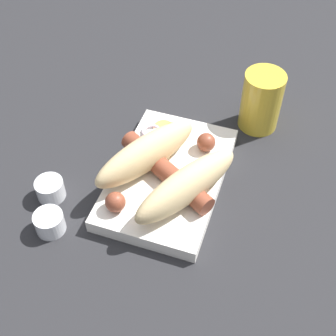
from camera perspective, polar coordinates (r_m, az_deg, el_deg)
name	(u,v)px	position (r m, az deg, el deg)	size (l,w,h in m)	color
ground_plane	(168,182)	(0.71, 0.00, -1.73)	(3.00, 3.00, 0.00)	#232326
food_tray	(168,177)	(0.70, 0.00, -1.14)	(0.24, 0.16, 0.02)	silver
bread_roll	(166,168)	(0.66, -0.21, 0.01)	(0.22, 0.20, 0.06)	#DBBC84
sausage	(163,170)	(0.67, -0.58, -0.30)	(0.18, 0.16, 0.03)	brown
pickled_veggies	(162,132)	(0.74, -0.78, 4.37)	(0.06, 0.07, 0.01)	#F99E4C
condiment_cup_near	(50,190)	(0.70, -14.14, -2.60)	(0.04, 0.04, 0.03)	silver
condiment_cup_far	(50,223)	(0.67, -14.21, -6.54)	(0.04, 0.04, 0.03)	silver
drink_glass	(261,101)	(0.78, 11.30, 8.02)	(0.06, 0.06, 0.10)	gold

